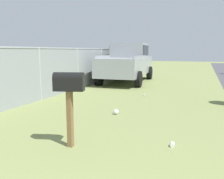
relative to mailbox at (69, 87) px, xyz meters
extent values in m
cube|color=brown|center=(0.00, 0.00, -0.56)|extent=(0.09, 0.09, 1.01)
cube|color=black|center=(0.00, 0.00, 0.05)|extent=(0.33, 0.55, 0.22)
cylinder|color=black|center=(0.00, 0.00, 0.16)|extent=(0.33, 0.55, 0.20)
cube|color=red|center=(0.11, 0.00, 0.12)|extent=(0.02, 0.04, 0.18)
cube|color=#93999E|center=(8.85, 1.74, -0.19)|extent=(5.20, 2.26, 0.90)
cube|color=#93999E|center=(9.46, 1.78, 0.64)|extent=(1.84, 1.91, 0.76)
cube|color=black|center=(9.46, 1.78, 0.64)|extent=(1.79, 1.94, 0.53)
cube|color=#93999E|center=(7.67, 2.58, 0.32)|extent=(2.65, 0.24, 0.12)
cube|color=#93999E|center=(7.78, 0.78, 0.32)|extent=(2.65, 0.24, 0.12)
cylinder|color=black|center=(10.47, 2.82, -0.69)|extent=(0.77, 0.30, 0.76)
cylinder|color=black|center=(10.58, 0.86, -0.69)|extent=(0.77, 0.30, 0.76)
cylinder|color=black|center=(7.11, 2.63, -0.69)|extent=(0.77, 0.30, 0.76)
cylinder|color=black|center=(7.22, 0.66, -0.69)|extent=(0.77, 0.30, 0.76)
cylinder|color=#9EA3A8|center=(3.17, 3.05, -0.16)|extent=(0.07, 0.07, 1.81)
cylinder|color=#9EA3A8|center=(5.81, 3.05, -0.16)|extent=(0.07, 0.07, 1.81)
cylinder|color=#9EA3A8|center=(8.44, 3.05, -0.16)|extent=(0.07, 0.07, 1.81)
cylinder|color=#9EA3A8|center=(11.08, 3.05, -0.16)|extent=(0.07, 0.07, 1.81)
cylinder|color=#9EA3A8|center=(13.71, 3.05, -0.16)|extent=(0.07, 0.07, 1.81)
cube|color=#9EA3A8|center=(5.81, 3.05, 0.72)|extent=(15.80, 0.04, 0.04)
cube|color=gray|center=(5.81, 3.05, -0.16)|extent=(15.80, 0.01, 1.81)
cylinder|color=white|center=(0.63, -1.70, -1.03)|extent=(0.11, 0.09, 0.08)
cylinder|color=silver|center=(5.19, -0.10, -1.03)|extent=(0.13, 0.08, 0.07)
sphere|color=silver|center=(2.33, -0.01, -1.00)|extent=(0.14, 0.14, 0.14)
camera|label=1|loc=(-3.52, -2.13, 0.62)|focal=38.33mm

